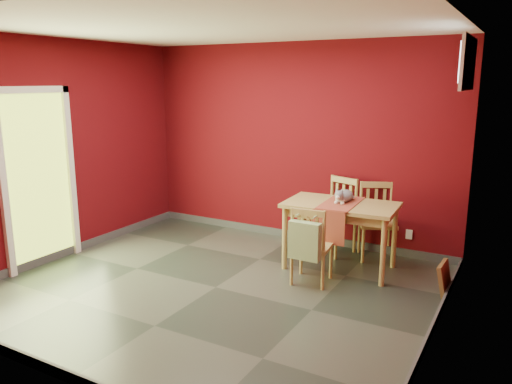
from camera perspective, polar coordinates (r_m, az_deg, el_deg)
The scene contains 13 objects.
ground at distance 5.52m, azimuth -4.63°, elevation -10.80°, with size 4.50×4.50×0.00m, color #2D342D.
room_shell at distance 5.50m, azimuth -4.64°, elevation -10.32°, with size 4.50×4.50×4.50m.
doorway at distance 6.43m, azimuth -23.66°, elevation 1.99°, with size 0.06×1.01×2.13m.
window at distance 5.23m, azimuth 23.04°, elevation 13.39°, with size 0.05×0.90×0.50m.
outlet_plate at distance 6.58m, azimuth 17.09°, elevation -4.65°, with size 0.08×0.01×0.12m, color silver.
dining_table at distance 5.90m, azimuth 9.66°, elevation -2.20°, with size 1.32×0.81×0.80m.
table_runner at distance 5.77m, azimuth 9.23°, elevation -2.12°, with size 0.42×0.80×0.40m.
chair_far_left at distance 6.54m, azimuth 9.14°, elevation -2.56°, with size 0.57×0.57×0.97m.
chair_far_right at distance 6.44m, azimuth 13.64°, elevation -3.12°, with size 0.59×0.59×0.95m.
chair_near at distance 5.50m, azimuth 6.31°, elevation -5.97°, with size 0.45×0.45×0.87m.
tote_bag at distance 5.27m, azimuth 5.58°, elevation -5.55°, with size 0.34×0.20×0.47m.
cat at distance 5.93m, azimuth 10.04°, elevation -0.18°, with size 0.21×0.39×0.20m, color slate, non-canonical shape.
picture_frame at distance 5.61m, azimuth 20.74°, elevation -9.30°, with size 0.13×0.35×0.35m.
Camera 1 is at (2.85, -4.19, 2.19)m, focal length 35.00 mm.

